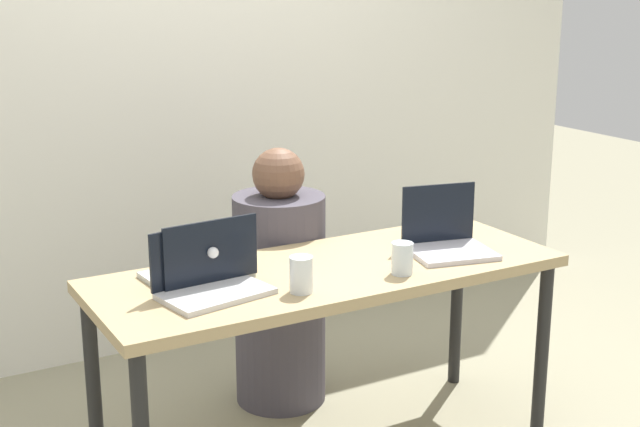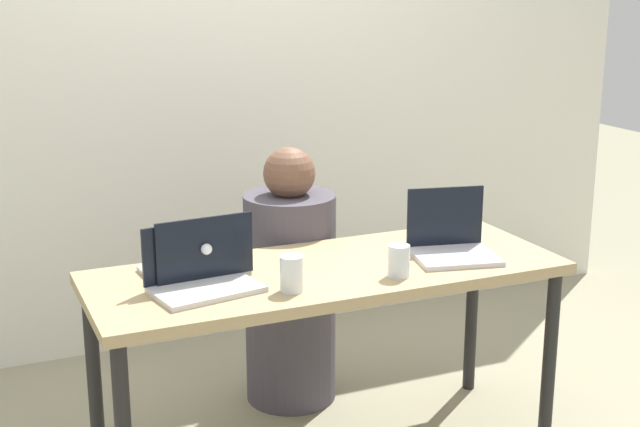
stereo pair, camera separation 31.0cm
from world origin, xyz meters
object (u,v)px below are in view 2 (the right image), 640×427
object	(u,v)px
person_at_center	(290,290)
laptop_front_right	(451,242)
laptop_front_left	(201,276)
laptop_back_left	(198,263)
water_glass_right	(399,263)
water_glass_left	(292,276)

from	to	relation	value
person_at_center	laptop_front_right	bearing A→B (deg)	132.98
laptop_front_left	laptop_back_left	xyz separation A→B (m)	(0.03, 0.12, 0.00)
water_glass_right	laptop_back_left	bearing A→B (deg)	156.40
person_at_center	water_glass_right	xyz separation A→B (m)	(0.13, -0.67, 0.30)
laptop_front_left	laptop_back_left	world-z (taller)	laptop_back_left
laptop_front_left	water_glass_left	distance (m)	0.29
person_at_center	laptop_back_left	world-z (taller)	person_at_center
laptop_front_left	laptop_front_right	xyz separation A→B (m)	(0.93, -0.02, 0.01)
laptop_front_right	water_glass_left	xyz separation A→B (m)	(-0.67, -0.12, 0.00)
person_at_center	laptop_back_left	xyz separation A→B (m)	(-0.49, -0.40, 0.30)
water_glass_right	laptop_front_left	bearing A→B (deg)	167.24
laptop_front_right	water_glass_right	world-z (taller)	laptop_front_right
person_at_center	water_glass_left	size ratio (longest dim) A/B	8.94
laptop_front_right	water_glass_left	bearing A→B (deg)	-157.72
laptop_back_left	laptop_front_left	bearing A→B (deg)	74.16
person_at_center	water_glass_right	world-z (taller)	person_at_center
person_at_center	laptop_front_left	distance (m)	0.80
laptop_back_left	water_glass_left	world-z (taller)	laptop_back_left
laptop_back_left	water_glass_right	bearing A→B (deg)	152.01
laptop_front_left	water_glass_right	size ratio (longest dim) A/B	3.35
person_at_center	water_glass_left	world-z (taller)	person_at_center
person_at_center	laptop_back_left	size ratio (longest dim) A/B	3.03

